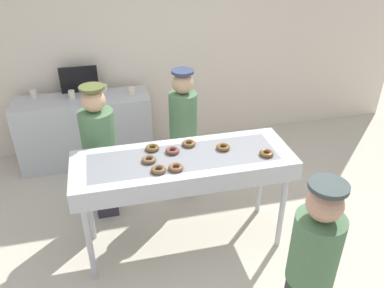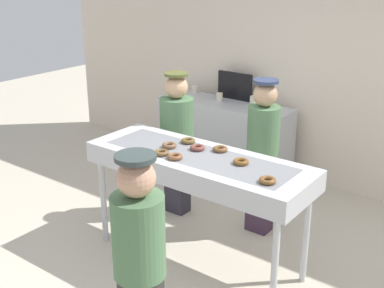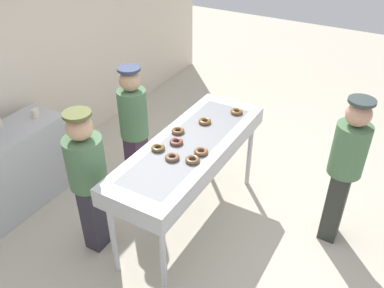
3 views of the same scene
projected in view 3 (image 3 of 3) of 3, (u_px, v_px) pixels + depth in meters
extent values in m
plane|color=beige|center=(190.00, 221.00, 4.56)|extent=(16.00, 16.00, 0.00)
cube|color=beige|center=(15.00, 46.00, 4.65)|extent=(8.00, 0.12, 3.25)
cube|color=#B7BABF|center=(190.00, 150.00, 4.03)|extent=(2.09, 0.72, 0.19)
cube|color=slate|center=(190.00, 146.00, 4.00)|extent=(1.77, 0.51, 0.08)
cylinder|color=#B7BABF|center=(163.00, 262.00, 3.52)|extent=(0.06, 0.06, 0.87)
cylinder|color=#B7BABF|center=(249.00, 155.00, 4.88)|extent=(0.06, 0.06, 0.87)
cylinder|color=#B7BABF|center=(113.00, 238.00, 3.76)|extent=(0.06, 0.06, 0.87)
cylinder|color=#B7BABF|center=(208.00, 142.00, 5.12)|extent=(0.06, 0.06, 0.87)
torus|color=brown|center=(178.00, 131.00, 4.12)|extent=(0.14, 0.14, 0.04)
torus|color=brown|center=(173.00, 157.00, 3.73)|extent=(0.18, 0.18, 0.04)
torus|color=brown|center=(237.00, 112.00, 4.46)|extent=(0.19, 0.19, 0.04)
torus|color=brown|center=(201.00, 152.00, 3.81)|extent=(0.17, 0.17, 0.04)
torus|color=brown|center=(193.00, 160.00, 3.70)|extent=(0.19, 0.19, 0.04)
torus|color=brown|center=(205.00, 121.00, 4.28)|extent=(0.19, 0.19, 0.04)
torus|color=brown|center=(176.00, 142.00, 3.95)|extent=(0.14, 0.14, 0.04)
torus|color=brown|center=(158.00, 148.00, 3.86)|extent=(0.17, 0.17, 0.04)
cube|color=#2D2A37|center=(95.00, 215.00, 4.07)|extent=(0.24, 0.18, 0.80)
cylinder|color=#4C724C|center=(86.00, 162.00, 3.70)|extent=(0.36, 0.36, 0.51)
sphere|color=tan|center=(79.00, 128.00, 3.50)|extent=(0.24, 0.24, 0.24)
cylinder|color=#4E5528|center=(77.00, 114.00, 3.42)|extent=(0.25, 0.25, 0.03)
cube|color=#3C283D|center=(138.00, 163.00, 4.83)|extent=(0.24, 0.18, 0.78)
cylinder|color=#4C724C|center=(133.00, 114.00, 4.46)|extent=(0.32, 0.32, 0.57)
sphere|color=tan|center=(130.00, 81.00, 4.24)|extent=(0.23, 0.23, 0.23)
cylinder|color=#2C3653|center=(129.00, 69.00, 4.16)|extent=(0.24, 0.24, 0.03)
cube|color=#2C2E2A|center=(335.00, 205.00, 4.16)|extent=(0.24, 0.18, 0.85)
cylinder|color=#4C724C|center=(349.00, 150.00, 3.78)|extent=(0.33, 0.33, 0.53)
sphere|color=tan|center=(359.00, 114.00, 3.57)|extent=(0.23, 0.23, 0.23)
cylinder|color=#323E3D|center=(362.00, 101.00, 3.49)|extent=(0.24, 0.24, 0.03)
cylinder|color=beige|center=(35.00, 113.00, 4.57)|extent=(0.08, 0.08, 0.10)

